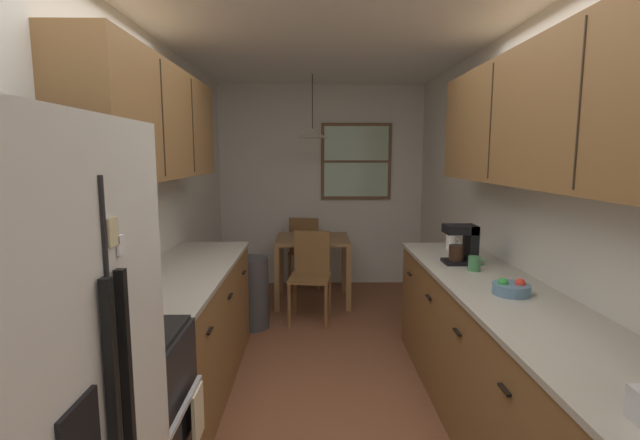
{
  "coord_description": "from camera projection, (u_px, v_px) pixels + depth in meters",
  "views": [
    {
      "loc": [
        -0.11,
        -2.31,
        1.67
      ],
      "look_at": [
        -0.05,
        1.46,
        1.14
      ],
      "focal_mm": 25.78,
      "sensor_mm": 36.0,
      "label": 1
    }
  ],
  "objects": [
    {
      "name": "mug_spare",
      "position": [
        475.0,
        264.0,
        3.09
      ],
      "size": [
        0.12,
        0.08,
        0.1
      ],
      "color": "#3F7F4C",
      "rests_on": "counter_right"
    },
    {
      "name": "mug_by_coffeemaker",
      "position": [
        451.0,
        242.0,
        3.81
      ],
      "size": [
        0.12,
        0.08,
        0.11
      ],
      "color": "white",
      "rests_on": "counter_right"
    },
    {
      "name": "coffee_maker",
      "position": [
        464.0,
        243.0,
        3.29
      ],
      "size": [
        0.22,
        0.18,
        0.28
      ],
      "color": "black",
      "rests_on": "counter_right"
    },
    {
      "name": "upper_cabinets_left",
      "position": [
        154.0,
        123.0,
        2.98
      ],
      "size": [
        0.33,
        2.04,
        0.72
      ],
      "color": "brown"
    },
    {
      "name": "dining_chair_near",
      "position": [
        311.0,
        271.0,
        4.67
      ],
      "size": [
        0.45,
        0.45,
        0.9
      ],
      "color": "brown",
      "rests_on": "ground"
    },
    {
      "name": "dining_chair_far",
      "position": [
        305.0,
        248.0,
        5.87
      ],
      "size": [
        0.46,
        0.46,
        0.9
      ],
      "color": "brown",
      "rests_on": "ground"
    },
    {
      "name": "upper_cabinets_right",
      "position": [
        558.0,
        115.0,
        2.34
      ],
      "size": [
        0.33,
        2.86,
        0.75
      ],
      "color": "brown"
    },
    {
      "name": "trash_bin",
      "position": [
        252.0,
        293.0,
        4.46
      ],
      "size": [
        0.32,
        0.32,
        0.7
      ],
      "primitive_type": "cylinder",
      "color": "#3F3F42",
      "rests_on": "ground"
    },
    {
      "name": "dish_towel",
      "position": [
        198.0,
        414.0,
        2.1
      ],
      "size": [
        0.02,
        0.16,
        0.24
      ],
      "primitive_type": "cube",
      "color": "beige"
    },
    {
      "name": "storage_canister",
      "position": [
        138.0,
        292.0,
        2.33
      ],
      "size": [
        0.13,
        0.13,
        0.17
      ],
      "color": "#D84C19",
      "rests_on": "counter_left"
    },
    {
      "name": "wall_left",
      "position": [
        141.0,
        211.0,
        3.31
      ],
      "size": [
        0.1,
        9.0,
        2.55
      ],
      "primitive_type": "cube",
      "color": "silver",
      "rests_on": "ground"
    },
    {
      "name": "pendant_light",
      "position": [
        312.0,
        133.0,
        5.07
      ],
      "size": [
        0.34,
        0.34,
        0.69
      ],
      "color": "black"
    },
    {
      "name": "fruit_bowl",
      "position": [
        511.0,
        288.0,
        2.57
      ],
      "size": [
        0.21,
        0.21,
        0.09
      ],
      "color": "#597F9E",
      "rests_on": "counter_right"
    },
    {
      "name": "counter_right",
      "position": [
        510.0,
        374.0,
        2.58
      ],
      "size": [
        0.64,
        3.18,
        0.9
      ],
      "color": "brown",
      "rests_on": "ground"
    },
    {
      "name": "dining_table",
      "position": [
        313.0,
        249.0,
        5.26
      ],
      "size": [
        0.83,
        0.79,
        0.74
      ],
      "color": "olive",
      "rests_on": "ground"
    },
    {
      "name": "wall_back",
      "position": [
        321.0,
        186.0,
        5.96
      ],
      "size": [
        4.4,
        0.1,
        2.55
      ],
      "primitive_type": "cube",
      "color": "silver",
      "rests_on": "ground"
    },
    {
      "name": "microwave_over_range",
      "position": [
        54.0,
        159.0,
        1.77
      ],
      "size": [
        0.39,
        0.58,
        0.31
      ],
      "color": "black"
    },
    {
      "name": "wall_right",
      "position": [
        512.0,
        210.0,
        3.35
      ],
      "size": [
        0.1,
        9.0,
        2.55
      ],
      "primitive_type": "cube",
      "color": "silver",
      "rests_on": "ground"
    },
    {
      "name": "ground_plane",
      "position": [
        328.0,
        376.0,
        3.51
      ],
      "size": [
        12.0,
        12.0,
        0.0
      ],
      "primitive_type": "plane",
      "color": "brown"
    },
    {
      "name": "counter_left",
      "position": [
        187.0,
        330.0,
        3.23
      ],
      "size": [
        0.64,
        1.96,
        0.9
      ],
      "color": "brown",
      "rests_on": "ground"
    },
    {
      "name": "ceiling_slab",
      "position": [
        328.0,
        20.0,
        3.15
      ],
      "size": [
        4.4,
        9.0,
        0.08
      ],
      "primitive_type": "cube",
      "color": "white"
    },
    {
      "name": "back_window",
      "position": [
        356.0,
        162.0,
        5.85
      ],
      "size": [
        0.89,
        0.05,
        0.97
      ],
      "color": "brown"
    }
  ]
}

